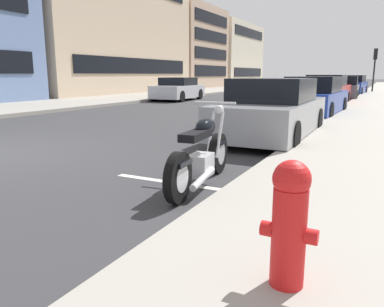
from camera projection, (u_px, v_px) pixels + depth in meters
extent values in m
cube|color=gray|center=(99.00, 101.00, 20.90)|extent=(120.00, 5.00, 0.14)
cube|color=silver|center=(184.00, 184.00, 5.21)|extent=(0.12, 2.20, 0.01)
cylinder|color=black|center=(218.00, 153.00, 5.76)|extent=(0.62, 0.17, 0.62)
cylinder|color=silver|center=(218.00, 153.00, 5.76)|extent=(0.35, 0.15, 0.34)
cylinder|color=black|center=(178.00, 178.00, 4.39)|extent=(0.62, 0.17, 0.62)
cylinder|color=silver|center=(178.00, 178.00, 4.39)|extent=(0.35, 0.15, 0.34)
cube|color=silver|center=(201.00, 165.00, 5.08)|extent=(0.42, 0.30, 0.30)
cube|color=black|center=(196.00, 135.00, 4.83)|extent=(0.70, 0.28, 0.10)
ellipsoid|color=black|center=(206.00, 127.00, 5.14)|extent=(0.50, 0.28, 0.24)
cube|color=black|center=(180.00, 163.00, 4.40)|extent=(0.37, 0.21, 0.06)
cube|color=black|center=(218.00, 143.00, 5.71)|extent=(0.33, 0.19, 0.06)
cylinder|color=silver|center=(211.00, 134.00, 5.59)|extent=(0.34, 0.07, 0.65)
cylinder|color=silver|center=(220.00, 135.00, 5.54)|extent=(0.34, 0.07, 0.65)
cylinder|color=silver|center=(215.00, 103.00, 5.44)|extent=(0.09, 0.62, 0.04)
sphere|color=silver|center=(219.00, 110.00, 5.64)|extent=(0.15, 0.15, 0.15)
cylinder|color=silver|center=(203.00, 178.00, 4.77)|extent=(0.71, 0.15, 0.16)
cube|color=gray|center=(273.00, 116.00, 8.96)|extent=(4.57, 1.77, 0.71)
cube|color=black|center=(273.00, 90.00, 8.79)|extent=(2.22, 1.62, 0.53)
cylinder|color=black|center=(259.00, 117.00, 10.66)|extent=(0.62, 0.22, 0.62)
cylinder|color=black|center=(317.00, 120.00, 9.97)|extent=(0.62, 0.22, 0.62)
cylinder|color=black|center=(218.00, 131.00, 8.03)|extent=(0.62, 0.22, 0.62)
cylinder|color=black|center=(292.00, 136.00, 7.34)|extent=(0.62, 0.22, 0.62)
cube|color=navy|center=(314.00, 101.00, 13.90)|extent=(4.43, 1.94, 0.71)
cube|color=black|center=(314.00, 84.00, 13.61)|extent=(2.24, 1.70, 0.55)
cylinder|color=black|center=(302.00, 104.00, 15.55)|extent=(0.63, 0.25, 0.62)
cylinder|color=black|center=(342.00, 105.00, 14.78)|extent=(0.63, 0.25, 0.62)
cylinder|color=black|center=(281.00, 109.00, 13.10)|extent=(0.63, 0.25, 0.62)
cylinder|color=black|center=(329.00, 111.00, 12.33)|extent=(0.63, 0.25, 0.62)
cube|color=#AD1919|center=(327.00, 93.00, 18.93)|extent=(4.29, 1.91, 0.79)
cube|color=black|center=(327.00, 80.00, 18.62)|extent=(2.01, 1.70, 0.52)
cylinder|color=black|center=(315.00, 97.00, 20.56)|extent=(0.63, 0.24, 0.62)
cylinder|color=black|center=(347.00, 97.00, 19.79)|extent=(0.63, 0.24, 0.62)
cylinder|color=black|center=(304.00, 99.00, 18.16)|extent=(0.63, 0.24, 0.62)
cylinder|color=black|center=(339.00, 101.00, 17.39)|extent=(0.63, 0.24, 0.62)
cube|color=#4C515B|center=(342.00, 90.00, 23.51)|extent=(4.74, 2.06, 0.70)
cube|color=black|center=(342.00, 80.00, 23.31)|extent=(2.52, 1.82, 0.54)
cylinder|color=black|center=(329.00, 92.00, 25.27)|extent=(0.63, 0.24, 0.62)
cylinder|color=black|center=(357.00, 93.00, 24.56)|extent=(0.63, 0.24, 0.62)
cylinder|color=black|center=(324.00, 95.00, 22.53)|extent=(0.63, 0.24, 0.62)
cylinder|color=black|center=(356.00, 95.00, 21.83)|extent=(0.63, 0.24, 0.62)
cube|color=navy|center=(352.00, 87.00, 28.15)|extent=(4.36, 1.97, 0.78)
cube|color=black|center=(353.00, 79.00, 27.98)|extent=(2.33, 1.72, 0.49)
cylinder|color=black|center=(344.00, 90.00, 29.78)|extent=(0.63, 0.25, 0.62)
cylinder|color=black|center=(365.00, 90.00, 29.00)|extent=(0.63, 0.25, 0.62)
cylinder|color=black|center=(337.00, 91.00, 27.39)|extent=(0.63, 0.25, 0.62)
cylinder|color=black|center=(361.00, 91.00, 26.62)|extent=(0.63, 0.25, 0.62)
cube|color=silver|center=(178.00, 91.00, 22.10)|extent=(4.16, 2.05, 0.71)
cube|color=black|center=(178.00, 81.00, 22.01)|extent=(2.08, 1.76, 0.44)
cylinder|color=black|center=(181.00, 96.00, 20.63)|extent=(0.63, 0.26, 0.62)
cylinder|color=black|center=(155.00, 96.00, 21.25)|extent=(0.63, 0.26, 0.62)
cylinder|color=black|center=(199.00, 94.00, 23.03)|extent=(0.63, 0.26, 0.62)
cylinder|color=black|center=(175.00, 94.00, 23.65)|extent=(0.63, 0.26, 0.62)
cylinder|color=red|center=(289.00, 237.00, 2.41)|extent=(0.22, 0.22, 0.65)
sphere|color=red|center=(292.00, 179.00, 2.33)|extent=(0.24, 0.24, 0.24)
cylinder|color=red|center=(267.00, 229.00, 2.47)|extent=(0.10, 0.08, 0.10)
cylinder|color=red|center=(311.00, 237.00, 2.34)|extent=(0.10, 0.08, 0.10)
cylinder|color=black|center=(374.00, 70.00, 30.22)|extent=(0.12, 0.12, 3.36)
cube|color=black|center=(376.00, 54.00, 29.97)|extent=(0.28, 0.28, 0.85)
sphere|color=red|center=(376.00, 51.00, 30.05)|extent=(0.14, 0.14, 0.14)
sphere|color=gold|center=(376.00, 54.00, 30.10)|extent=(0.14, 0.14, 0.14)
sphere|color=green|center=(375.00, 58.00, 30.15)|extent=(0.14, 0.14, 0.14)
cube|color=beige|center=(81.00, 32.00, 29.74)|extent=(16.00, 10.83, 9.54)
cube|color=black|center=(139.00, 66.00, 27.87)|extent=(13.44, 0.06, 1.10)
cube|color=tan|center=(177.00, 49.00, 40.72)|extent=(9.31, 8.29, 8.37)
cube|color=black|center=(212.00, 71.00, 39.34)|extent=(7.82, 0.06, 1.10)
cube|color=black|center=(212.00, 54.00, 38.99)|extent=(7.82, 0.06, 1.10)
cube|color=black|center=(212.00, 36.00, 38.63)|extent=(7.82, 0.06, 1.10)
cube|color=black|center=(212.00, 19.00, 38.28)|extent=(7.82, 0.06, 1.10)
cube|color=beige|center=(215.00, 56.00, 51.49)|extent=(12.72, 9.71, 8.00)
cube|color=black|center=(249.00, 72.00, 49.78)|extent=(10.68, 0.06, 1.10)
cube|color=black|center=(250.00, 33.00, 48.77)|extent=(10.68, 0.06, 1.10)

